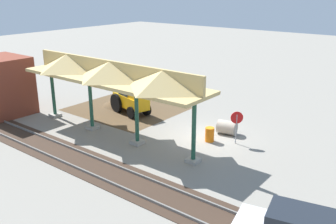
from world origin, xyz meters
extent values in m
plane|color=gray|center=(0.00, 0.00, 0.00)|extent=(120.00, 120.00, 0.00)
cube|color=brown|center=(8.04, -1.01, 0.00)|extent=(8.05, 7.00, 0.01)
cube|color=#9E998E|center=(-1.45, 3.53, 0.10)|extent=(0.70, 0.70, 0.20)
cylinder|color=#1E4C38|center=(-1.45, 3.53, 1.80)|extent=(0.24, 0.24, 3.60)
cube|color=#9E998E|center=(2.68, 3.53, 0.10)|extent=(0.70, 0.70, 0.20)
cylinder|color=#1E4C38|center=(2.68, 3.53, 1.80)|extent=(0.24, 0.24, 3.60)
cube|color=#9E998E|center=(6.80, 3.53, 0.10)|extent=(0.70, 0.70, 0.20)
cylinder|color=#1E4C38|center=(6.80, 3.53, 1.80)|extent=(0.24, 0.24, 3.60)
cube|color=#9E998E|center=(10.93, 3.53, 0.10)|extent=(0.70, 0.70, 0.20)
cylinder|color=#1E4C38|center=(10.93, 3.53, 1.80)|extent=(0.24, 0.24, 3.60)
cube|color=tan|center=(4.74, 3.53, 3.70)|extent=(13.59, 3.20, 0.20)
cube|color=tan|center=(4.74, 3.53, 4.35)|extent=(13.59, 0.20, 1.10)
pyramid|color=tan|center=(0.61, 3.53, 4.35)|extent=(3.72, 3.20, 1.10)
pyramid|color=tan|center=(4.74, 3.53, 4.35)|extent=(3.72, 3.20, 1.10)
pyramid|color=tan|center=(8.87, 3.53, 4.35)|extent=(3.72, 3.20, 1.10)
cube|color=slate|center=(0.00, 6.57, 0.07)|extent=(60.00, 0.08, 0.15)
cube|color=slate|center=(0.00, 8.00, 0.07)|extent=(60.00, 0.08, 0.15)
cube|color=#38281E|center=(0.00, 7.29, 0.01)|extent=(60.00, 2.58, 0.03)
cylinder|color=gray|center=(-2.03, -0.20, 0.93)|extent=(0.06, 0.06, 1.87)
cylinder|color=red|center=(-2.03, -0.20, 1.68)|extent=(0.61, 0.50, 0.76)
cube|color=orange|center=(7.02, -0.51, 0.97)|extent=(3.42, 2.07, 0.90)
cube|color=#1E262D|center=(7.21, -0.56, 2.12)|extent=(1.55, 1.46, 1.40)
cube|color=orange|center=(6.03, -0.26, 1.67)|extent=(1.39, 1.35, 0.50)
cylinder|color=black|center=(7.77, -1.45, 0.70)|extent=(1.43, 0.64, 1.40)
cylinder|color=black|center=(8.13, -0.07, 0.70)|extent=(1.43, 0.64, 1.40)
cylinder|color=black|center=(5.80, -0.87, 0.45)|extent=(0.95, 0.52, 0.90)
cylinder|color=black|center=(6.13, 0.39, 0.45)|extent=(0.95, 0.52, 0.90)
cylinder|color=orange|center=(9.01, -1.04, 2.08)|extent=(1.08, 0.44, 1.41)
cylinder|color=orange|center=(9.83, -1.25, 2.06)|extent=(0.93, 0.39, 1.42)
cube|color=#47474C|center=(10.21, -1.35, 1.39)|extent=(0.78, 0.93, 0.40)
cone|color=brown|center=(9.06, -1.50, 0.00)|extent=(6.13, 6.13, 1.69)
cylinder|color=#9E9384|center=(-0.82, -1.26, 0.45)|extent=(1.33, 1.09, 0.90)
cylinder|color=black|center=(-0.23, -1.16, 0.45)|extent=(0.12, 0.58, 0.59)
cube|color=brown|center=(14.62, 5.39, 2.13)|extent=(3.92, 3.40, 4.27)
cube|color=#1E232B|center=(-8.81, 7.76, 1.61)|extent=(2.62, 1.99, 0.73)
cylinder|color=orange|center=(-0.59, 0.49, 0.45)|extent=(0.56, 0.56, 0.90)
camera|label=1|loc=(-11.83, 18.99, 9.12)|focal=40.00mm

